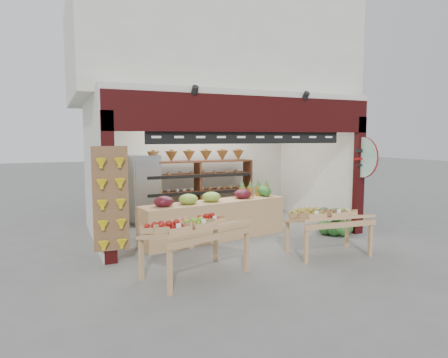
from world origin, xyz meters
TOP-DOWN VIEW (x-y plane):
  - ground at (0.00, 0.00)m, footprint 60.00×60.00m
  - shop_structure at (0.00, 1.61)m, footprint 6.36×5.12m
  - banana_board at (-2.73, -1.17)m, footprint 0.60×0.15m
  - gift_sign at (2.75, -1.15)m, footprint 0.04×0.93m
  - back_shelving at (-0.12, 1.76)m, footprint 2.99×0.49m
  - refrigerator at (-1.50, 1.86)m, footprint 0.70×0.70m
  - cardboard_stack at (-1.40, 0.40)m, footprint 0.93×0.67m
  - mid_counter at (-0.45, -0.25)m, footprint 3.38×1.21m
  - display_table_left at (-1.71, -2.26)m, footprint 1.81×1.34m
  - display_table_right at (1.01, -2.12)m, footprint 1.53×0.94m
  - watermelon_pile at (2.23, -0.90)m, footprint 0.82×0.78m

SIDE VIEW (x-z plane):
  - ground at x=0.00m, z-range 0.00..0.00m
  - cardboard_stack at x=-1.40m, z-range -0.08..0.50m
  - watermelon_pile at x=2.23m, z-range -0.08..0.52m
  - mid_counter at x=-0.45m, z-range -0.07..0.98m
  - display_table_right at x=1.01m, z-range 0.25..1.20m
  - display_table_left at x=-1.71m, z-range 0.28..1.31m
  - refrigerator at x=-1.50m, z-range 0.00..1.76m
  - banana_board at x=-2.73m, z-range 0.22..2.02m
  - back_shelving at x=-0.12m, z-range 0.25..2.10m
  - gift_sign at x=2.75m, z-range 1.29..2.21m
  - shop_structure at x=0.00m, z-range 1.22..6.62m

